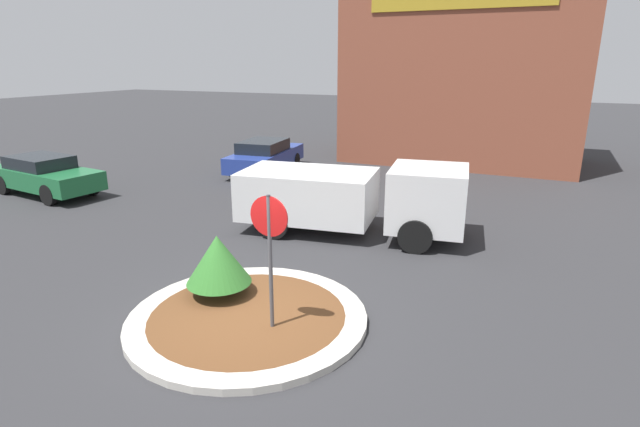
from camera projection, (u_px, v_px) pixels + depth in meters
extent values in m
plane|color=#2D2D30|center=(248.00, 321.00, 9.24)|extent=(120.00, 120.00, 0.00)
cylinder|color=#BCB7AD|center=(248.00, 317.00, 9.22)|extent=(4.40, 4.40, 0.13)
cylinder|color=brown|center=(248.00, 317.00, 9.22)|extent=(3.61, 3.61, 0.13)
cylinder|color=#4C4C51|center=(271.00, 267.00, 8.46)|extent=(0.07, 0.07, 2.53)
cylinder|color=#B71414|center=(269.00, 216.00, 8.20)|extent=(0.70, 0.03, 0.70)
cylinder|color=brown|center=(220.00, 288.00, 9.97)|extent=(0.08, 0.08, 0.26)
cone|color=#2D6B28|center=(218.00, 259.00, 9.79)|extent=(1.29, 1.29, 0.98)
cube|color=silver|center=(428.00, 198.00, 13.07)|extent=(2.22, 2.35, 1.59)
cube|color=silver|center=(308.00, 194.00, 13.99)|extent=(3.92, 2.70, 1.31)
cube|color=black|center=(455.00, 189.00, 12.81)|extent=(0.30, 1.87, 0.56)
cylinder|color=black|center=(422.00, 214.00, 14.27)|extent=(0.89, 0.36, 0.86)
cylinder|color=black|center=(415.00, 236.00, 12.41)|extent=(0.89, 0.36, 0.86)
cylinder|color=black|center=(298.00, 203.00, 15.28)|extent=(0.89, 0.36, 0.86)
cylinder|color=black|center=(273.00, 223.00, 13.41)|extent=(0.89, 0.36, 0.86)
cube|color=brown|center=(465.00, 76.00, 23.30)|extent=(10.41, 6.00, 7.85)
cube|color=#1E6638|center=(46.00, 177.00, 17.80)|extent=(4.69, 2.27, 0.66)
cube|color=black|center=(40.00, 162.00, 17.75)|extent=(2.33, 1.78, 0.43)
cylinder|color=black|center=(91.00, 185.00, 17.84)|extent=(0.73, 0.28, 0.72)
cylinder|color=black|center=(48.00, 195.00, 16.53)|extent=(0.73, 0.28, 0.72)
cylinder|color=black|center=(46.00, 176.00, 19.23)|extent=(0.73, 0.28, 0.72)
cylinder|color=black|center=(3.00, 185.00, 17.92)|extent=(0.73, 0.28, 0.72)
cube|color=navy|center=(266.00, 158.00, 21.59)|extent=(2.34, 4.80, 0.66)
cube|color=black|center=(263.00, 146.00, 21.21)|extent=(1.85, 2.39, 0.47)
cylinder|color=black|center=(262.00, 158.00, 23.22)|extent=(0.27, 0.63, 0.61)
cylinder|color=black|center=(296.00, 160.00, 22.73)|extent=(0.27, 0.63, 0.61)
cylinder|color=black|center=(233.00, 170.00, 20.61)|extent=(0.27, 0.63, 0.61)
cylinder|color=black|center=(271.00, 173.00, 20.12)|extent=(0.27, 0.63, 0.61)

